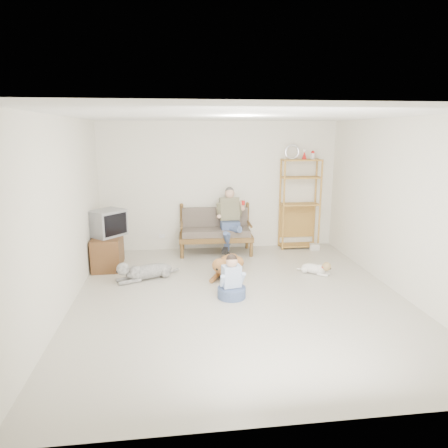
{
  "coord_description": "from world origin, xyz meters",
  "views": [
    {
      "loc": [
        -0.94,
        -5.63,
        2.48
      ],
      "look_at": [
        -0.12,
        1.0,
        0.93
      ],
      "focal_mm": 32.0,
      "sensor_mm": 36.0,
      "label": 1
    }
  ],
  "objects": [
    {
      "name": "book_stack",
      "position": [
        2.01,
        2.33,
        0.06
      ],
      "size": [
        0.22,
        0.18,
        0.13
      ],
      "primitive_type": "cube",
      "rotation": [
        0.0,
        0.0,
        -0.19
      ],
      "color": "white",
      "rests_on": "ground"
    },
    {
      "name": "shaggy_dog",
      "position": [
        -1.52,
        0.97,
        0.14
      ],
      "size": [
        1.12,
        0.59,
        0.36
      ],
      "rotation": [
        0.0,
        0.0,
        -1.16
      ],
      "color": "silver",
      "rests_on": "ground"
    },
    {
      "name": "ceiling",
      "position": [
        0.0,
        0.0,
        2.7
      ],
      "size": [
        5.5,
        5.5,
        0.0
      ],
      "primitive_type": "plane",
      "rotation": [
        3.14,
        0.0,
        0.0
      ],
      "color": "white",
      "rests_on": "ground"
    },
    {
      "name": "child",
      "position": [
        -0.12,
        0.04,
        0.25
      ],
      "size": [
        0.43,
        0.43,
        0.69
      ],
      "rotation": [
        0.0,
        0.0,
        0.2
      ],
      "color": "slate",
      "rests_on": "ground"
    },
    {
      "name": "etagere",
      "position": [
        1.71,
        2.55,
        0.99
      ],
      "size": [
        0.85,
        0.37,
        2.23
      ],
      "color": "gold",
      "rests_on": "ground"
    },
    {
      "name": "wall_right",
      "position": [
        2.5,
        0.0,
        1.35
      ],
      "size": [
        0.0,
        5.5,
        5.5
      ],
      "primitive_type": "plane",
      "rotation": [
        1.57,
        0.0,
        -1.57
      ],
      "color": "silver",
      "rests_on": "ground"
    },
    {
      "name": "terrier",
      "position": [
        1.54,
        0.86,
        0.11
      ],
      "size": [
        0.55,
        0.48,
        0.25
      ],
      "rotation": [
        0.0,
        0.0,
        0.86
      ],
      "color": "white",
      "rests_on": "ground"
    },
    {
      "name": "wall_front",
      "position": [
        0.0,
        -2.75,
        1.35
      ],
      "size": [
        5.0,
        0.0,
        5.0
      ],
      "primitive_type": "plane",
      "rotation": [
        -1.57,
        0.0,
        0.0
      ],
      "color": "silver",
      "rests_on": "ground"
    },
    {
      "name": "wall_back",
      "position": [
        0.0,
        2.75,
        1.35
      ],
      "size": [
        5.0,
        0.0,
        5.0
      ],
      "primitive_type": "plane",
      "rotation": [
        1.57,
        0.0,
        0.0
      ],
      "color": "silver",
      "rests_on": "ground"
    },
    {
      "name": "wall_outlet",
      "position": [
        -1.25,
        2.73,
        0.3
      ],
      "size": [
        0.12,
        0.02,
        0.08
      ],
      "primitive_type": "cube",
      "color": "silver",
      "rests_on": "ground"
    },
    {
      "name": "man",
      "position": [
        0.14,
        2.2,
        0.63
      ],
      "size": [
        0.52,
        0.75,
        1.21
      ],
      "color": "slate",
      "rests_on": "loveseat"
    },
    {
      "name": "golden_retriever",
      "position": [
        -0.08,
        1.06,
        0.17
      ],
      "size": [
        0.69,
        1.28,
        0.41
      ],
      "rotation": [
        0.0,
        0.0,
        -0.42
      ],
      "color": "#A9713A",
      "rests_on": "ground"
    },
    {
      "name": "loveseat",
      "position": [
        -0.13,
        2.41,
        0.49
      ],
      "size": [
        1.53,
        0.76,
        0.95
      ],
      "rotation": [
        0.0,
        0.0,
        -0.04
      ],
      "color": "brown",
      "rests_on": "ground"
    },
    {
      "name": "wall_left",
      "position": [
        -2.5,
        0.0,
        1.35
      ],
      "size": [
        0.0,
        5.5,
        5.5
      ],
      "primitive_type": "plane",
      "rotation": [
        1.57,
        0.0,
        1.57
      ],
      "color": "silver",
      "rests_on": "ground"
    },
    {
      "name": "crt_tv",
      "position": [
        -2.2,
        1.74,
        0.84
      ],
      "size": [
        0.73,
        0.74,
        0.48
      ],
      "rotation": [
        0.0,
        0.0,
        -0.74
      ],
      "color": "gray",
      "rests_on": "tv_stand"
    },
    {
      "name": "tv_stand",
      "position": [
        -2.23,
        1.73,
        0.3
      ],
      "size": [
        0.52,
        0.91,
        0.6
      ],
      "rotation": [
        0.0,
        0.0,
        0.02
      ],
      "color": "brown",
      "rests_on": "ground"
    },
    {
      "name": "floor",
      "position": [
        0.0,
        0.0,
        0.0
      ],
      "size": [
        5.5,
        5.5,
        0.0
      ],
      "primitive_type": "plane",
      "color": "silver",
      "rests_on": "ground"
    }
  ]
}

